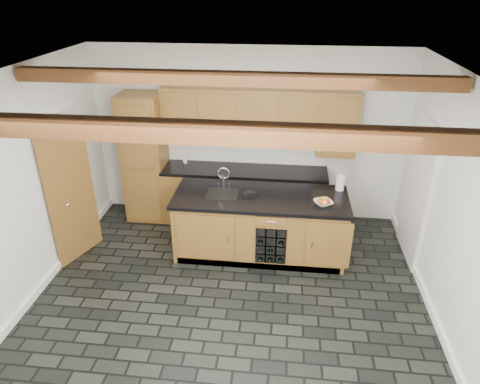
# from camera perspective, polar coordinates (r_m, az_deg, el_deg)

# --- Properties ---
(ground) EXTENTS (5.00, 5.00, 0.00)m
(ground) POSITION_cam_1_polar(r_m,az_deg,el_deg) (5.50, -1.65, -15.29)
(ground) COLOR black
(ground) RESTS_ON ground
(room_shell) EXTENTS (5.01, 5.00, 5.00)m
(room_shell) POSITION_cam_1_polar(r_m,az_deg,el_deg) (5.10, -2.00, 1.72)
(room_shell) COLOR white
(room_shell) RESTS_ON ground
(back_cabinetry) EXTENTS (3.65, 0.62, 2.20)m
(back_cabinetry) POSITION_cam_1_polar(r_m,az_deg,el_deg) (6.91, -2.27, 3.67)
(back_cabinetry) COLOR olive
(back_cabinetry) RESTS_ON ground
(island) EXTENTS (2.48, 0.96, 0.93)m
(island) POSITION_cam_1_polar(r_m,az_deg,el_deg) (6.23, 2.74, -4.40)
(island) COLOR olive
(island) RESTS_ON ground
(faucet) EXTENTS (0.45, 0.40, 0.34)m
(faucet) POSITION_cam_1_polar(r_m,az_deg,el_deg) (6.09, -2.36, 0.18)
(faucet) COLOR black
(faucet) RESTS_ON island
(kitchen_scale) EXTENTS (0.20, 0.15, 0.06)m
(kitchen_scale) POSITION_cam_1_polar(r_m,az_deg,el_deg) (6.01, 1.34, -0.24)
(kitchen_scale) COLOR black
(kitchen_scale) RESTS_ON island
(fruit_bowl) EXTENTS (0.32, 0.32, 0.06)m
(fruit_bowl) POSITION_cam_1_polar(r_m,az_deg,el_deg) (5.87, 11.04, -1.44)
(fruit_bowl) COLOR beige
(fruit_bowl) RESTS_ON island
(fruit_cluster) EXTENTS (0.16, 0.17, 0.07)m
(fruit_cluster) POSITION_cam_1_polar(r_m,az_deg,el_deg) (5.86, 11.07, -1.16)
(fruit_cluster) COLOR red
(fruit_cluster) RESTS_ON fruit_bowl
(paper_towel) EXTENTS (0.12, 0.12, 0.22)m
(paper_towel) POSITION_cam_1_polar(r_m,az_deg,el_deg) (6.31, 13.22, 1.19)
(paper_towel) COLOR white
(paper_towel) RESTS_ON island
(mug) EXTENTS (0.12, 0.12, 0.09)m
(mug) POSITION_cam_1_polar(r_m,az_deg,el_deg) (7.12, -7.33, 4.15)
(mug) COLOR white
(mug) RESTS_ON back_cabinetry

